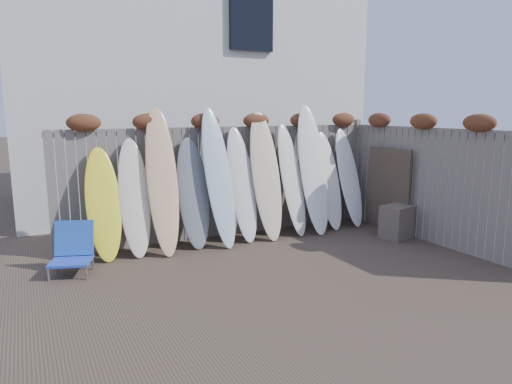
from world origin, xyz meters
name	(u,v)px	position (x,y,z in m)	size (l,w,h in m)	color
ground	(295,275)	(0.00, 0.00, 0.00)	(80.00, 80.00, 0.00)	#493A2D
back_fence	(229,172)	(0.06, 2.39, 1.18)	(6.05, 0.28, 2.24)	slate
right_fence	(437,178)	(2.99, 0.25, 1.14)	(0.28, 4.40, 2.24)	slate
house	(180,74)	(0.50, 6.50, 3.20)	(8.50, 5.50, 6.33)	silver
beach_chair	(73,250)	(-2.76, 1.56, 0.33)	(0.70, 0.72, 0.72)	blue
wooden_crate	(397,222)	(2.64, 0.78, 0.30)	(0.51, 0.43, 0.60)	#6D5C52
lattice_panel	(388,190)	(2.87, 1.28, 0.79)	(0.04, 1.06, 1.59)	#33251F
surfboard_0	(103,204)	(-2.24, 2.01, 0.87)	(0.52, 0.07, 1.80)	#FFF329
surfboard_1	(134,197)	(-1.76, 2.00, 0.93)	(0.48, 0.07, 1.93)	beige
surfboard_2	(162,180)	(-1.32, 1.93, 1.18)	(0.49, 0.07, 2.46)	#FFCB8E
surfboard_3	(193,193)	(-0.78, 2.00, 0.92)	(0.53, 0.07, 1.92)	slate
surfboard_4	(219,177)	(-0.35, 1.90, 1.18)	(0.48, 0.07, 2.45)	#ACC5D7
surfboard_5	(242,184)	(0.13, 1.99, 1.00)	(0.49, 0.07, 2.08)	silver
surfboard_6	(266,175)	(0.58, 1.94, 1.14)	(0.53, 0.07, 2.37)	beige
surfboard_7	(292,180)	(1.13, 1.94, 1.02)	(0.45, 0.07, 2.13)	silver
surfboard_8	(313,169)	(1.57, 1.90, 1.20)	(0.54, 0.07, 2.50)	white
surfboard_9	(329,180)	(1.99, 1.98, 0.94)	(0.49, 0.07, 1.95)	white
surfboard_10	(349,177)	(2.50, 1.98, 0.97)	(0.49, 0.07, 2.01)	white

